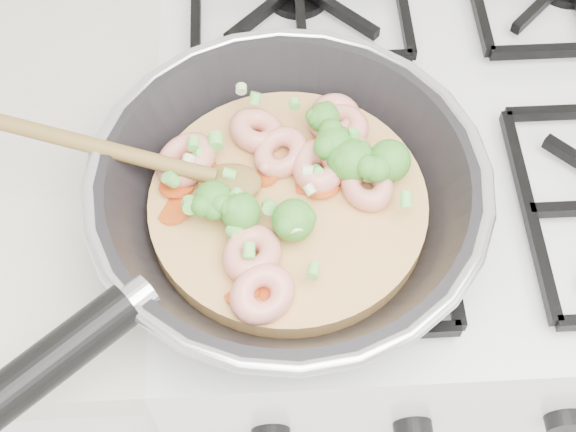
{
  "coord_description": "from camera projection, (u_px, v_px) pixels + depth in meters",
  "views": [
    {
      "loc": [
        -0.2,
        1.18,
        1.53
      ],
      "look_at": [
        -0.18,
        1.55,
        0.93
      ],
      "focal_mm": 50.6,
      "sensor_mm": 36.0,
      "label": 1
    }
  ],
  "objects": [
    {
      "name": "stove",
      "position": [
        402.0,
        292.0,
        1.19
      ],
      "size": [
        0.6,
        0.6,
        0.92
      ],
      "color": "silver",
      "rests_on": "ground"
    },
    {
      "name": "skillet",
      "position": [
        284.0,
        198.0,
        0.68
      ],
      "size": [
        0.46,
        0.41,
        0.09
      ],
      "rotation": [
        0.0,
        0.0,
        0.41
      ],
      "color": "black",
      "rests_on": "stove"
    }
  ]
}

